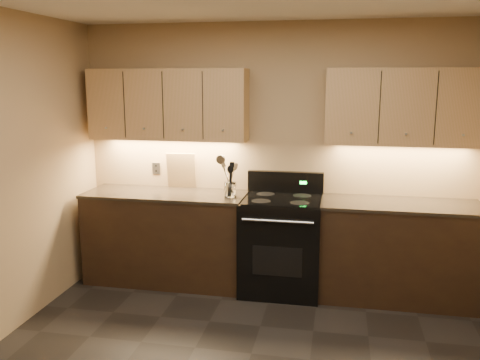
% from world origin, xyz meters
% --- Properties ---
extents(wall_back, '(4.00, 0.04, 2.60)m').
position_xyz_m(wall_back, '(0.00, 2.00, 1.30)').
color(wall_back, '#A2845F').
rests_on(wall_back, ground).
extents(counter_left, '(1.62, 0.62, 0.93)m').
position_xyz_m(counter_left, '(-1.10, 1.70, 0.47)').
color(counter_left, black).
rests_on(counter_left, ground).
extents(counter_right, '(1.46, 0.62, 0.93)m').
position_xyz_m(counter_right, '(1.18, 1.70, 0.47)').
color(counter_right, black).
rests_on(counter_right, ground).
extents(stove, '(0.76, 0.68, 1.14)m').
position_xyz_m(stove, '(0.08, 1.68, 0.48)').
color(stove, black).
rests_on(stove, ground).
extents(upper_cab_left, '(1.60, 0.30, 0.70)m').
position_xyz_m(upper_cab_left, '(-1.10, 1.85, 1.80)').
color(upper_cab_left, tan).
rests_on(upper_cab_left, wall_back).
extents(upper_cab_right, '(1.44, 0.30, 0.70)m').
position_xyz_m(upper_cab_right, '(1.18, 1.85, 1.80)').
color(upper_cab_right, tan).
rests_on(upper_cab_right, wall_back).
extents(outlet_plate, '(0.08, 0.01, 0.12)m').
position_xyz_m(outlet_plate, '(-1.30, 1.99, 1.12)').
color(outlet_plate, '#B2B5BA').
rests_on(outlet_plate, wall_back).
extents(utensil_crock, '(0.13, 0.13, 0.14)m').
position_xyz_m(utensil_crock, '(-0.42, 1.64, 1.00)').
color(utensil_crock, white).
rests_on(utensil_crock, counter_left).
extents(cutting_board, '(0.31, 0.13, 0.37)m').
position_xyz_m(cutting_board, '(-1.01, 1.95, 1.12)').
color(cutting_board, tan).
rests_on(cutting_board, counter_left).
extents(wooden_spoon, '(0.15, 0.15, 0.33)m').
position_xyz_m(wooden_spoon, '(-0.46, 1.65, 1.11)').
color(wooden_spoon, tan).
rests_on(wooden_spoon, utensil_crock).
extents(black_spoon, '(0.09, 0.09, 0.30)m').
position_xyz_m(black_spoon, '(-0.43, 1.65, 1.09)').
color(black_spoon, black).
rests_on(black_spoon, utensil_crock).
extents(black_turner, '(0.12, 0.12, 0.34)m').
position_xyz_m(black_turner, '(-0.42, 1.63, 1.11)').
color(black_turner, black).
rests_on(black_turner, utensil_crock).
extents(steel_spatula, '(0.21, 0.13, 0.37)m').
position_xyz_m(steel_spatula, '(-0.40, 1.64, 1.12)').
color(steel_spatula, silver).
rests_on(steel_spatula, utensil_crock).
extents(steel_skimmer, '(0.22, 0.12, 0.41)m').
position_xyz_m(steel_skimmer, '(-0.39, 1.64, 1.14)').
color(steel_skimmer, silver).
rests_on(steel_skimmer, utensil_crock).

